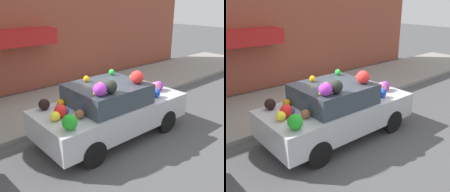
# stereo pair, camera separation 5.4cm
# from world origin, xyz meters

# --- Properties ---
(ground_plane) EXTENTS (60.00, 60.00, 0.00)m
(ground_plane) POSITION_xyz_m (0.00, 0.00, 0.00)
(ground_plane) COLOR #4C4C4F
(sidewalk_curb) EXTENTS (24.00, 3.20, 0.13)m
(sidewalk_curb) POSITION_xyz_m (0.00, 2.70, 0.06)
(sidewalk_curb) COLOR gray
(sidewalk_curb) RESTS_ON ground
(building_facade) EXTENTS (18.00, 1.20, 4.99)m
(building_facade) POSITION_xyz_m (-0.05, 4.92, 2.48)
(building_facade) COLOR #9E4C38
(building_facade) RESTS_ON ground
(fire_hydrant) EXTENTS (0.20, 0.20, 0.70)m
(fire_hydrant) POSITION_xyz_m (0.84, 1.69, 0.47)
(fire_hydrant) COLOR gold
(fire_hydrant) RESTS_ON sidewalk_curb
(art_car) EXTENTS (4.02, 1.84, 1.79)m
(art_car) POSITION_xyz_m (-0.03, -0.13, 0.77)
(art_car) COLOR #B7BABF
(art_car) RESTS_ON ground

